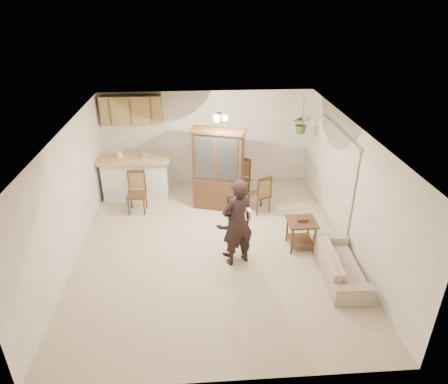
{
  "coord_description": "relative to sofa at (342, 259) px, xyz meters",
  "views": [
    {
      "loc": [
        -0.28,
        -6.93,
        4.76
      ],
      "look_at": [
        0.24,
        0.4,
        1.05
      ],
      "focal_mm": 32.0,
      "sensor_mm": 36.0,
      "label": 1
    }
  ],
  "objects": [
    {
      "name": "china_hutch",
      "position": [
        -2.11,
        2.81,
        0.61
      ],
      "size": [
        1.34,
        0.83,
        1.97
      ],
      "rotation": [
        0.0,
        0.0,
        -0.3
      ],
      "color": "#392314",
      "rests_on": "floor"
    },
    {
      "name": "hanging_plant",
      "position": [
        -0.01,
        3.52,
        1.48
      ],
      "size": [
        0.43,
        0.37,
        0.48
      ],
      "primitive_type": "imported",
      "color": "#2B5E25",
      "rests_on": "ceiling"
    },
    {
      "name": "chair_hutch_left",
      "position": [
        -1.57,
        3.31,
        -0.07
      ],
      "size": [
        0.65,
        0.65,
        1.04
      ],
      "rotation": [
        0.0,
        0.0,
        -0.79
      ],
      "color": "#392314",
      "rests_on": "floor"
    },
    {
      "name": "plant_cord",
      "position": [
        -0.01,
        3.52,
        1.81
      ],
      "size": [
        0.01,
        0.01,
        0.65
      ],
      "primitive_type": "cylinder",
      "color": "black",
      "rests_on": "ceiling"
    },
    {
      "name": "sofa",
      "position": [
        0.0,
        0.0,
        0.0
      ],
      "size": [
        0.82,
        1.91,
        0.73
      ],
      "primitive_type": "imported",
      "rotation": [
        0.0,
        0.0,
        1.52
      ],
      "color": "beige",
      "rests_on": "floor"
    },
    {
      "name": "chair_bar",
      "position": [
        -4.06,
        2.71,
        -0.08
      ],
      "size": [
        0.45,
        0.45,
        1.0
      ],
      "rotation": [
        0.0,
        0.0,
        -0.02
      ],
      "color": "#392314",
      "rests_on": "floor"
    },
    {
      "name": "wall_right",
      "position": [
        0.44,
        1.12,
        0.88
      ],
      "size": [
        0.02,
        6.5,
        2.5
      ],
      "primitive_type": "cube",
      "color": "white",
      "rests_on": "ground"
    },
    {
      "name": "bar_top",
      "position": [
        -4.16,
        3.47,
        0.68
      ],
      "size": [
        1.75,
        0.7,
        0.08
      ],
      "primitive_type": "cube",
      "color": "tan",
      "rests_on": "breakfast_bar"
    },
    {
      "name": "breakfast_bar",
      "position": [
        -4.16,
        3.47,
        0.13
      ],
      "size": [
        1.6,
        0.55,
        1.0
      ],
      "primitive_type": "cube",
      "color": "silver",
      "rests_on": "floor"
    },
    {
      "name": "side_table",
      "position": [
        -0.53,
        0.95,
        -0.04
      ],
      "size": [
        0.57,
        0.57,
        0.7
      ],
      "rotation": [
        0.0,
        0.0,
        0.0
      ],
      "color": "#392314",
      "rests_on": "floor"
    },
    {
      "name": "chair_hutch_right",
      "position": [
        -1.15,
        2.53,
        -0.09
      ],
      "size": [
        0.58,
        0.58,
        0.97
      ],
      "rotation": [
        0.0,
        0.0,
        3.59
      ],
      "color": "#392314",
      "rests_on": "floor"
    },
    {
      "name": "child",
      "position": [
        -1.98,
        0.82,
        0.31
      ],
      "size": [
        0.79,
        0.71,
        1.35
      ],
      "primitive_type": "imported",
      "rotation": [
        0.0,
        0.0,
        3.5
      ],
      "color": "black",
      "rests_on": "floor"
    },
    {
      "name": "ceiling_fixture",
      "position": [
        -2.11,
        2.32,
        2.03
      ],
      "size": [
        0.36,
        0.36,
        0.2
      ],
      "primitive_type": null,
      "color": "#FFE7BF",
      "rests_on": "ceiling"
    },
    {
      "name": "controller_child",
      "position": [
        -1.87,
        0.54,
        0.43
      ],
      "size": [
        0.07,
        0.12,
        0.03
      ],
      "primitive_type": "cube",
      "rotation": [
        0.0,
        0.0,
        3.5
      ],
      "color": "white",
      "rests_on": "child"
    },
    {
      "name": "wall_left",
      "position": [
        -5.06,
        1.12,
        0.88
      ],
      "size": [
        0.02,
        6.5,
        2.5
      ],
      "primitive_type": "cube",
      "color": "white",
      "rests_on": "ground"
    },
    {
      "name": "floor",
      "position": [
        -2.31,
        1.12,
        -0.37
      ],
      "size": [
        6.5,
        6.5,
        0.0
      ],
      "primitive_type": "plane",
      "color": "#BBB18D",
      "rests_on": "ground"
    },
    {
      "name": "controller_adult",
      "position": [
        -1.72,
        0.16,
        0.99
      ],
      "size": [
        0.1,
        0.16,
        0.05
      ],
      "primitive_type": "cube",
      "rotation": [
        0.0,
        0.0,
        3.54
      ],
      "color": "white",
      "rests_on": "adult"
    },
    {
      "name": "vertical_blinds",
      "position": [
        0.4,
        2.02,
        0.73
      ],
      "size": [
        0.06,
        2.3,
        2.1
      ],
      "primitive_type": null,
      "color": "beige",
      "rests_on": "wall_right"
    },
    {
      "name": "wall_front",
      "position": [
        -2.31,
        -2.13,
        0.88
      ],
      "size": [
        5.5,
        0.02,
        2.5
      ],
      "primitive_type": "cube",
      "color": "white",
      "rests_on": "ground"
    },
    {
      "name": "wall_back",
      "position": [
        -2.31,
        4.37,
        0.88
      ],
      "size": [
        5.5,
        0.02,
        2.5
      ],
      "primitive_type": "cube",
      "color": "white",
      "rests_on": "ground"
    },
    {
      "name": "ceiling",
      "position": [
        -2.31,
        1.12,
        2.13
      ],
      "size": [
        5.5,
        6.5,
        0.02
      ],
      "primitive_type": "cube",
      "color": "white",
      "rests_on": "wall_back"
    },
    {
      "name": "adult",
      "position": [
        -1.88,
        0.54,
        0.53
      ],
      "size": [
        0.77,
        0.65,
        1.8
      ],
      "primitive_type": "imported",
      "rotation": [
        0.0,
        0.0,
        3.54
      ],
      "color": "black",
      "rests_on": "floor"
    },
    {
      "name": "upper_cabinets",
      "position": [
        -4.21,
        4.19,
        1.73
      ],
      "size": [
        1.5,
        0.34,
        0.7
      ],
      "primitive_type": "cube",
      "color": "olive",
      "rests_on": "wall_back"
    }
  ]
}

